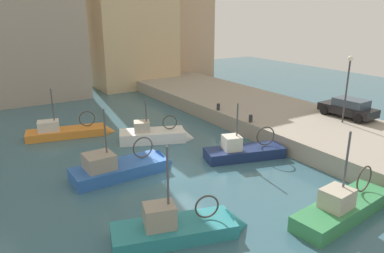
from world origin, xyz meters
The scene contains 14 objects.
water_surface centered at (0.00, 0.00, 0.00)m, with size 80.00×80.00×0.00m, color #386070.
quay_wall centered at (11.50, 0.00, 0.60)m, with size 9.00×56.00×1.20m, color #9E9384.
fishing_boat_blue centered at (-2.91, 1.04, 0.14)m, with size 6.22×2.33×4.95m.
fishing_boat_navy centered at (4.77, -0.89, 0.12)m, with size 6.07×3.16×4.39m.
fishing_boat_orange centered at (-3.77, 9.46, 0.12)m, with size 6.60×2.94×4.44m.
fishing_boat_teal centered at (-3.24, -5.99, 0.12)m, with size 6.15×3.28×4.89m.
fishing_boat_green centered at (4.00, -8.60, 0.13)m, with size 6.75×2.22×4.91m.
fishing_boat_white centered at (1.22, 5.07, 0.09)m, with size 5.69×3.67×3.95m.
parked_car_black centered at (14.53, -0.96, 1.94)m, with size 2.17×4.29×1.46m.
mooring_bollard_south centered at (7.35, 2.00, 1.48)m, with size 0.28×0.28×0.55m, color #2D2D33.
mooring_bollard_mid centered at (7.35, 6.00, 1.48)m, with size 0.28×0.28×0.55m, color #2D2D33.
quay_streetlamp centered at (13.00, -1.63, 4.45)m, with size 0.36×0.36×4.83m.
waterfront_building_west centered at (15.38, 27.17, 8.68)m, with size 8.79×7.13×17.32m.
waterfront_building_west_mid centered at (8.16, 24.83, 8.15)m, with size 9.88×7.00×16.26m.
Camera 1 is at (-10.06, -17.48, 9.08)m, focal length 34.40 mm.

